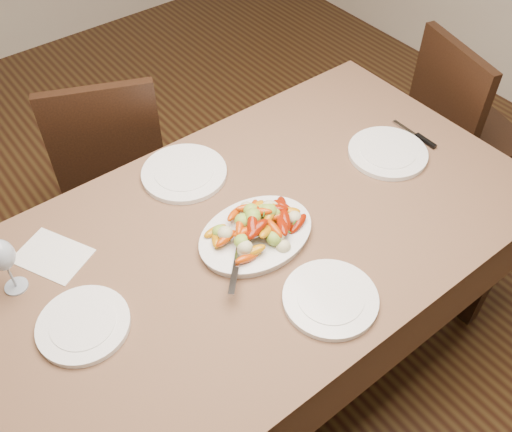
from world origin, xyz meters
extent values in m
plane|color=#342010|center=(0.00, 0.00, 0.00)|extent=(6.00, 6.00, 0.00)
cube|color=brown|center=(0.19, 0.18, 0.38)|extent=(1.84, 1.05, 0.76)
ellipsoid|color=white|center=(0.17, 0.15, 0.77)|extent=(0.36, 0.27, 0.02)
cylinder|color=white|center=(-0.39, 0.18, 0.77)|extent=(0.25, 0.25, 0.02)
cylinder|color=white|center=(0.78, 0.17, 0.77)|extent=(0.28, 0.28, 0.02)
cylinder|color=white|center=(0.15, 0.53, 0.77)|extent=(0.29, 0.29, 0.02)
cylinder|color=white|center=(0.19, -0.16, 0.77)|extent=(0.27, 0.27, 0.02)
cube|color=silver|center=(-0.36, 0.47, 0.76)|extent=(0.23, 0.26, 0.00)
camera|label=1|loc=(-0.53, -0.76, 2.09)|focal=40.00mm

